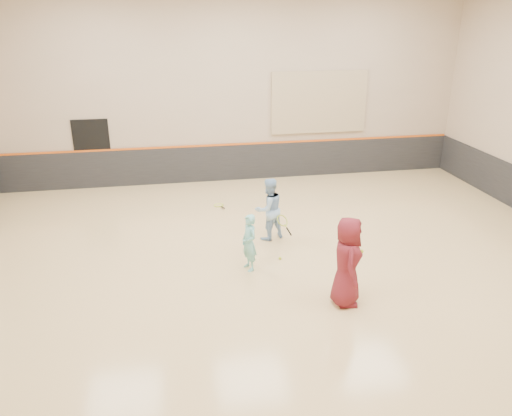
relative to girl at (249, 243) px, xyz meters
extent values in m
cube|color=tan|center=(0.61, 0.29, -0.74)|extent=(15.00, 12.00, 0.20)
cube|color=tan|center=(0.61, 6.30, 2.36)|extent=(15.00, 0.02, 6.00)
cube|color=tan|center=(0.61, -5.72, 2.36)|extent=(15.00, 0.02, 6.00)
cube|color=#232326|center=(0.61, 6.26, -0.04)|extent=(14.90, 0.04, 1.20)
cube|color=#D85914|center=(0.61, 6.25, 0.58)|extent=(14.90, 0.03, 0.06)
cube|color=tan|center=(3.41, 6.24, 1.86)|extent=(3.20, 0.08, 2.00)
cube|color=black|center=(-3.89, 6.27, 0.46)|extent=(1.10, 0.05, 2.20)
imported|color=#77CECA|center=(0.00, 0.00, 0.00)|extent=(0.43, 0.54, 1.27)
imported|color=#9BC5EF|center=(0.74, 1.49, 0.14)|extent=(0.92, 0.83, 1.56)
imported|color=maroon|center=(1.58, -1.67, 0.25)|extent=(0.71, 0.95, 1.77)
sphere|color=#C1D531|center=(0.76, 0.31, -0.60)|extent=(0.07, 0.07, 0.07)
sphere|color=#CADB33|center=(1.82, -1.75, 0.48)|extent=(0.07, 0.07, 0.07)
sphere|color=#C8D431|center=(1.15, 3.57, -0.60)|extent=(0.07, 0.07, 0.07)
camera|label=1|loc=(-1.61, -9.56, 4.61)|focal=35.00mm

